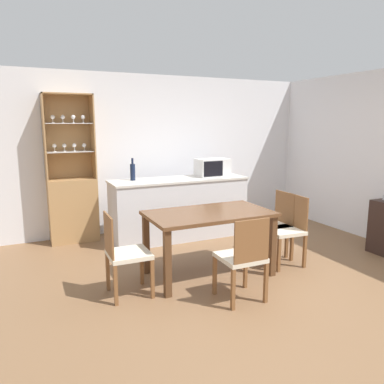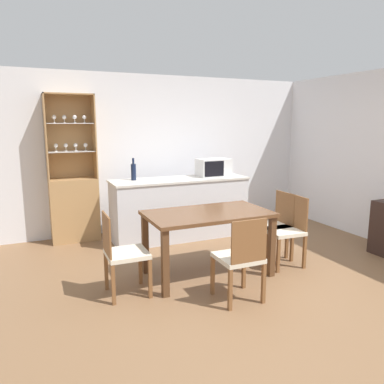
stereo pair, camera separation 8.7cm
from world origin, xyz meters
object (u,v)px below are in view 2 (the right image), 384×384
at_px(dining_table, 208,221).
at_px(dining_chair_side_right_near, 287,230).
at_px(display_cabinet, 74,198).
at_px(dining_chair_side_left_near, 123,253).
at_px(dining_chair_side_right_far, 275,225).
at_px(dining_chair_head_near, 240,258).
at_px(microwave, 214,167).
at_px(wine_bottle, 134,171).

bearing_deg(dining_table, dining_chair_side_right_near, -6.88).
relative_size(display_cabinet, dining_chair_side_right_near, 2.48).
distance_m(display_cabinet, dining_table, 2.39).
bearing_deg(dining_chair_side_left_near, dining_chair_side_right_far, 97.47).
height_order(dining_table, dining_chair_side_left_near, dining_chair_side_left_near).
distance_m(dining_chair_side_right_far, dining_chair_head_near, 1.35).
bearing_deg(dining_chair_side_right_far, dining_chair_head_near, 129.09).
height_order(dining_chair_side_right_far, dining_chair_head_near, same).
relative_size(microwave, wine_bottle, 1.56).
xyz_separation_m(microwave, wine_bottle, (-1.29, 0.10, -0.01)).
relative_size(dining_chair_side_right_near, dining_chair_head_near, 1.00).
relative_size(dining_chair_side_left_near, dining_chair_side_right_near, 1.00).
bearing_deg(dining_chair_side_right_far, wine_bottle, 44.35).
bearing_deg(dining_chair_head_near, dining_chair_side_left_near, 150.33).
xyz_separation_m(display_cabinet, wine_bottle, (0.83, -0.40, 0.42)).
height_order(dining_table, microwave, microwave).
bearing_deg(dining_chair_head_near, wine_bottle, 101.21).
xyz_separation_m(dining_table, dining_chair_side_right_far, (1.04, 0.12, -0.20)).
bearing_deg(wine_bottle, display_cabinet, 154.30).
distance_m(dining_table, dining_chair_side_right_near, 1.07).
xyz_separation_m(dining_chair_side_right_near, dining_chair_head_near, (-1.04, -0.61, 0.00)).
height_order(dining_chair_side_right_far, microwave, microwave).
height_order(dining_chair_side_right_near, microwave, microwave).
bearing_deg(dining_chair_side_left_near, dining_chair_head_near, 60.37).
relative_size(dining_table, dining_chair_head_near, 1.63).
xyz_separation_m(dining_chair_side_right_near, wine_bottle, (-1.48, 1.75, 0.61)).
relative_size(dining_chair_side_right_far, microwave, 1.72).
height_order(dining_chair_side_left_near, microwave, microwave).
xyz_separation_m(dining_chair_side_right_far, dining_chair_side_right_near, (-0.00, -0.25, 0.00)).
bearing_deg(display_cabinet, microwave, -13.26).
height_order(dining_chair_head_near, wine_bottle, wine_bottle).
xyz_separation_m(dining_chair_side_left_near, wine_bottle, (0.61, 1.75, 0.61)).
xyz_separation_m(display_cabinet, dining_table, (1.27, -2.02, 0.01)).
xyz_separation_m(dining_table, microwave, (0.85, 1.52, 0.42)).
xyz_separation_m(dining_chair_side_left_near, microwave, (1.89, 1.65, 0.62)).
distance_m(display_cabinet, wine_bottle, 1.01).
distance_m(dining_chair_side_right_far, dining_chair_side_right_near, 0.25).
bearing_deg(display_cabinet, dining_table, -57.93).
xyz_separation_m(dining_chair_side_right_far, dining_chair_head_near, (-1.04, -0.86, 0.00)).
xyz_separation_m(dining_chair_side_left_near, dining_chair_side_right_near, (2.09, -0.00, 0.00)).
height_order(display_cabinet, dining_chair_side_right_far, display_cabinet).
bearing_deg(microwave, dining_chair_side_left_near, -139.03).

